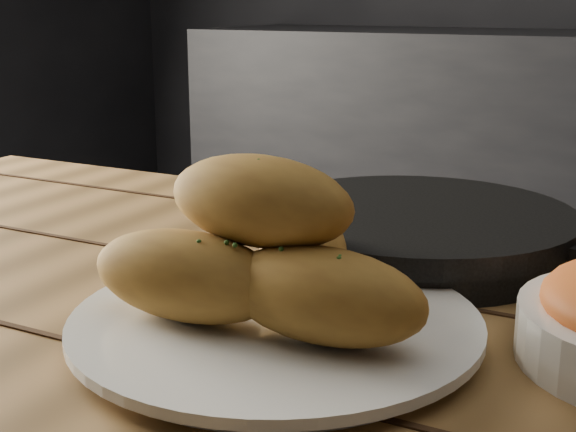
% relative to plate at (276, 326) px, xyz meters
% --- Properties ---
extents(plate, '(0.31, 0.31, 0.02)m').
position_rel_plate_xyz_m(plate, '(0.00, 0.00, 0.00)').
color(plate, white).
rests_on(plate, table).
extents(bread_rolls, '(0.26, 0.21, 0.12)m').
position_rel_plate_xyz_m(bread_rolls, '(-0.01, -0.00, 0.06)').
color(bread_rolls, '#A5762D').
rests_on(bread_rolls, plate).
extents(skillet, '(0.45, 0.32, 0.05)m').
position_rel_plate_xyz_m(skillet, '(0.03, 0.25, 0.01)').
color(skillet, black).
rests_on(skillet, table).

